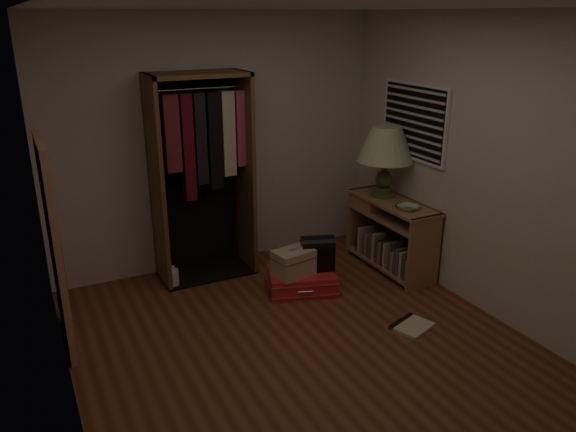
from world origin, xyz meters
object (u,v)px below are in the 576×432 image
object	(u,v)px
black_bag	(317,252)
table_lamp	(386,146)
floor_mirror	(55,247)
pink_suitcase	(301,281)
train_case	(293,262)
white_jug	(173,278)
console_bookshelf	(389,232)
open_wardrobe	(203,158)

from	to	relation	value
black_bag	table_lamp	bearing A→B (deg)	33.03
black_bag	floor_mirror	bearing A→B (deg)	-162.37
pink_suitcase	black_bag	xyz separation A→B (m)	(0.17, -0.00, 0.28)
pink_suitcase	table_lamp	size ratio (longest dim) A/B	1.04
train_case	black_bag	distance (m)	0.28
train_case	black_bag	bearing A→B (deg)	-5.67
floor_mirror	white_jug	xyz separation A→B (m)	(1.05, 0.60, -0.76)
table_lamp	white_jug	bearing A→B (deg)	169.32
white_jug	console_bookshelf	bearing A→B (deg)	-14.28
pink_suitcase	table_lamp	bearing A→B (deg)	29.71
console_bookshelf	train_case	distance (m)	1.20
open_wardrobe	floor_mirror	distance (m)	1.71
floor_mirror	table_lamp	xyz separation A→B (m)	(3.24, 0.19, 0.44)
floor_mirror	table_lamp	world-z (taller)	floor_mirror
pink_suitcase	floor_mirror	bearing A→B (deg)	-163.31
console_bookshelf	white_jug	size ratio (longest dim) A/B	5.12
console_bookshelf	black_bag	distance (m)	0.92
open_wardrobe	white_jug	world-z (taller)	open_wardrobe
white_jug	open_wardrobe	bearing A→B (deg)	21.34
pink_suitcase	table_lamp	xyz separation A→B (m)	(1.09, 0.23, 1.19)
floor_mirror	white_jug	size ratio (longest dim) A/B	7.77
pink_suitcase	train_case	bearing A→B (deg)	-147.93
console_bookshelf	white_jug	world-z (taller)	console_bookshelf
open_wardrobe	floor_mirror	bearing A→B (deg)	-152.57
open_wardrobe	floor_mirror	world-z (taller)	open_wardrobe
open_wardrobe	black_bag	xyz separation A→B (m)	(0.84, -0.82, -0.85)
floor_mirror	black_bag	xyz separation A→B (m)	(2.32, -0.05, -0.47)
black_bag	open_wardrobe	bearing A→B (deg)	154.53
train_case	console_bookshelf	bearing A→B (deg)	-4.94
floor_mirror	black_bag	world-z (taller)	floor_mirror
console_bookshelf	pink_suitcase	world-z (taller)	console_bookshelf
console_bookshelf	black_bag	bearing A→B (deg)	-174.43
pink_suitcase	open_wardrobe	bearing A→B (deg)	147.17
console_bookshelf	floor_mirror	bearing A→B (deg)	-179.25
console_bookshelf	open_wardrobe	distance (m)	2.07
table_lamp	white_jug	size ratio (longest dim) A/B	3.37
white_jug	train_case	bearing A→B (deg)	-33.72
floor_mirror	pink_suitcase	size ratio (longest dim) A/B	2.22
console_bookshelf	black_bag	world-z (taller)	console_bookshelf
train_case	white_jug	world-z (taller)	train_case
black_bag	white_jug	size ratio (longest dim) A/B	1.67
open_wardrobe	black_bag	world-z (taller)	open_wardrobe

